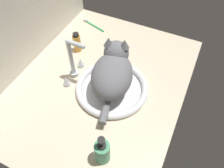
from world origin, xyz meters
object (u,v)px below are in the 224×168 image
Objects in this scene: soap_pump_bottle at (102,152)px; amber_bottle at (77,43)px; cat at (113,70)px; sink_basin at (112,87)px; toothbrush at (93,25)px; faucet at (73,63)px.

amber_bottle is at bearing 39.61° from soap_pump_bottle.
soap_pump_bottle is (-33.03, -11.31, -4.87)cm from cat.
cat is at bearing -116.99° from amber_bottle.
cat reaches higher than soap_pump_bottle.
toothbrush is at bearing 38.66° from sink_basin.
faucet is 1.39× the size of toothbrush.
soap_pump_bottle is at bearing -160.78° from sink_basin.
faucet is at bearing 90.00° from sink_basin.
soap_pump_bottle is 1.44× the size of amber_bottle.
faucet is (0.00, 19.88, 7.44)cm from sink_basin.
toothbrush is at bearing 16.11° from faucet.
toothbrush is (38.90, 11.23, -8.19)cm from faucet.
sink_basin is at bearing -141.34° from toothbrush.
amber_bottle is at bearing -172.82° from toothbrush.
cat is 31.55cm from amber_bottle.
amber_bottle is (16.43, 8.41, -3.54)cm from faucet.
cat reaches higher than amber_bottle.
cat is 48.70cm from toothbrush.
sink_basin is at bearing -165.50° from cat.
faucet is 1.40× the size of soap_pump_bottle.
soap_pump_bottle reaches higher than toothbrush.
sink_basin is 32.95cm from amber_bottle.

